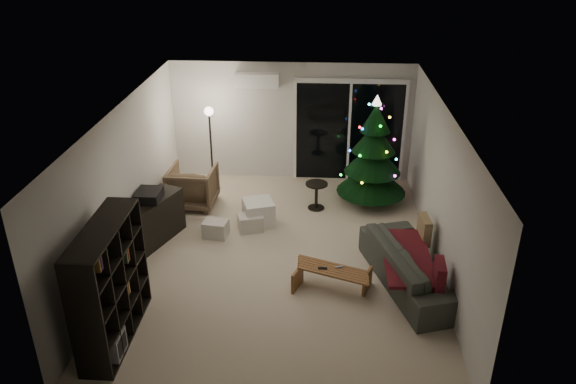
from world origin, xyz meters
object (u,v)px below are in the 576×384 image
christmas_tree (374,151)px  sofa (413,266)px  bookshelf (95,283)px  media_cabinet (152,221)px  armchair (193,186)px  coffee_table (332,279)px

christmas_tree → sofa: bearing=-81.2°
bookshelf → media_cabinet: bearing=69.7°
media_cabinet → christmas_tree: bearing=45.5°
armchair → christmas_tree: christmas_tree is taller
bookshelf → armchair: (0.41, 3.87, -0.43)m
bookshelf → coffee_table: (3.09, 1.24, -0.66)m
media_cabinet → armchair: 1.45m
bookshelf → armchair: size_ratio=1.88×
bookshelf → armchair: bookshelf is taller
sofa → media_cabinet: bearing=59.2°
sofa → christmas_tree: size_ratio=1.03×
armchair → coffee_table: (2.68, -2.63, -0.23)m
media_cabinet → coffee_table: media_cabinet is taller
coffee_table → christmas_tree: size_ratio=0.51×
media_cabinet → coffee_table: 3.33m
media_cabinet → christmas_tree: christmas_tree is taller
media_cabinet → christmas_tree: (3.87, 1.72, 0.69)m
armchair → sofa: 4.58m
christmas_tree → coffee_table: bearing=-104.8°
coffee_table → christmas_tree: 3.20m
sofa → christmas_tree: bearing=-8.4°
armchair → sofa: size_ratio=0.39×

